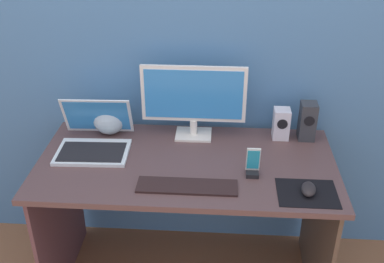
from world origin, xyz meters
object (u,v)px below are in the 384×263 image
fishbowl (109,118)px  phone_in_dock (253,166)px  speaker_right (307,121)px  speaker_near_monitor (281,124)px  keyboard_external (187,186)px  monitor (194,99)px  mouse (309,189)px  laptop (94,140)px

fishbowl → phone_in_dock: bearing=-25.7°
speaker_right → speaker_near_monitor: (-0.13, -0.00, -0.02)m
keyboard_external → phone_in_dock: bearing=21.6°
speaker_near_monitor → fishbowl: (-0.87, -0.00, 0.00)m
monitor → speaker_right: (0.56, 0.01, -0.11)m
mouse → phone_in_dock: size_ratio=0.72×
keyboard_external → speaker_near_monitor: bearing=46.3°
fishbowl → keyboard_external: bearing=-46.4°
monitor → speaker_near_monitor: size_ratio=3.26×
speaker_near_monitor → phone_in_dock: (-0.16, -0.34, -0.03)m
fishbowl → mouse: 1.05m
speaker_right → keyboard_external: (-0.56, -0.45, -0.09)m
speaker_right → mouse: bearing=-96.8°
monitor → keyboard_external: 0.49m
laptop → mouse: bearing=-17.0°
speaker_right → speaker_near_monitor: bearing=-180.0°
speaker_right → phone_in_dock: size_ratio=1.40×
fishbowl → phone_in_dock: (0.71, -0.34, -0.03)m
speaker_right → phone_in_dock: speaker_right is taller
speaker_right → speaker_near_monitor: speaker_right is taller
mouse → speaker_near_monitor: bearing=107.7°
speaker_right → fishbowl: 0.99m
fishbowl → monitor: bearing=-1.3°
mouse → monitor: bearing=147.2°
fishbowl → phone_in_dock: 0.79m
phone_in_dock → speaker_right: bearing=50.6°
monitor → speaker_near_monitor: (0.44, 0.01, -0.13)m
monitor → fishbowl: size_ratio=3.06×
fishbowl → keyboard_external: 0.63m
mouse → keyboard_external: bearing=-172.0°
phone_in_dock → laptop: bearing=166.5°
laptop → mouse: size_ratio=3.50×
speaker_near_monitor → mouse: bearing=-81.2°
speaker_near_monitor → monitor: bearing=-178.6°
monitor → keyboard_external: size_ratio=1.19×
monitor → mouse: bearing=-41.7°
monitor → speaker_right: 0.57m
speaker_right → keyboard_external: 0.73m
laptop → fishbowl: size_ratio=2.09×
speaker_near_monitor → keyboard_external: bearing=-133.8°
monitor → speaker_right: monitor is taller
monitor → laptop: 0.52m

